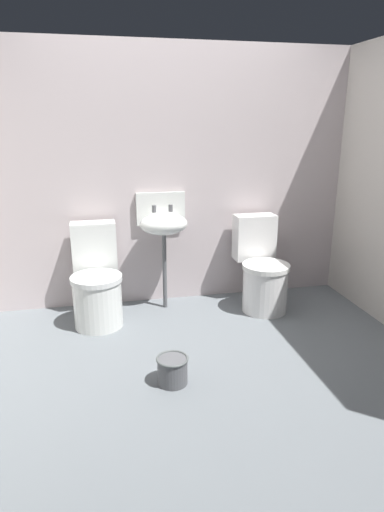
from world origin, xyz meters
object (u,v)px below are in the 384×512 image
Objects in this scene: toilet_left at (97,284)px; bucket at (172,370)px; sink at (163,223)px; toilet_right at (262,272)px.

toilet_left reaches higher than bucket.
sink is (0.57, 0.19, 0.43)m from toilet_left.
bucket is (-0.96, -1.01, -0.23)m from toilet_right.
toilet_left is at bearing -0.93° from toilet_right.
toilet_left is 0.74m from sink.
toilet_left is 0.79× the size of sink.
toilet_left is at bearing 113.72° from bucket.
sink is (-0.82, 0.19, 0.43)m from toilet_right.
bucket is at bearing -96.33° from sink.
sink is at bearing -13.78° from toilet_right.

